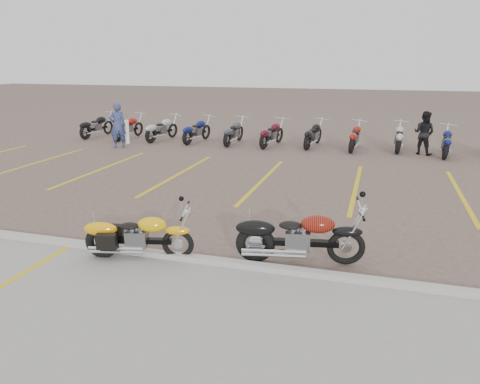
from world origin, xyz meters
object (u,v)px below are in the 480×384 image
object	(u,v)px
yellow_cruiser	(137,237)
person_a	(118,125)
person_b	(424,133)
flame_cruiser	(297,239)
bollard	(127,132)

from	to	relation	value
yellow_cruiser	person_a	bearing A→B (deg)	109.18
person_a	person_b	distance (m)	11.88
flame_cruiser	person_a	size ratio (longest dim) A/B	1.24
yellow_cruiser	flame_cruiser	distance (m)	2.83
yellow_cruiser	person_b	world-z (taller)	person_b
person_a	bollard	size ratio (longest dim) A/B	1.79
person_a	bollard	xyz separation A→B (m)	(-0.14, 0.96, -0.40)
flame_cruiser	bollard	distance (m)	13.49
yellow_cruiser	person_a	xyz separation A→B (m)	(-6.12, 9.68, 0.50)
yellow_cruiser	bollard	size ratio (longest dim) A/B	1.94
yellow_cruiser	person_b	size ratio (longest dim) A/B	1.20
person_b	bollard	distance (m)	11.91
flame_cruiser	bollard	bearing A→B (deg)	121.69
person_a	yellow_cruiser	bearing A→B (deg)	80.94
person_a	person_b	bearing A→B (deg)	148.35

